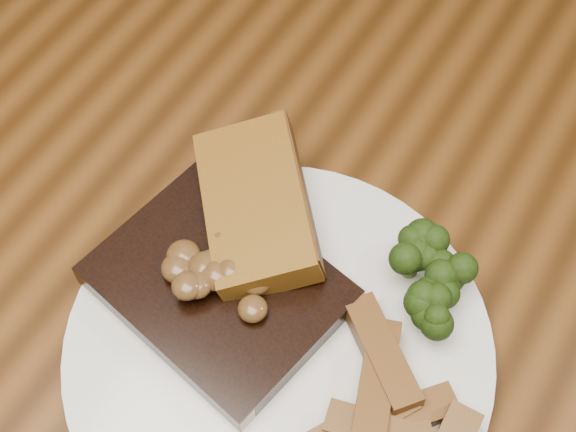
# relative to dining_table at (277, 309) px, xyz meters

# --- Properties ---
(dining_table) EXTENTS (1.60, 0.90, 0.75)m
(dining_table) POSITION_rel_dining_table_xyz_m (0.00, 0.00, 0.00)
(dining_table) COLOR #502D10
(dining_table) RESTS_ON ground
(plate) EXTENTS (0.30, 0.30, 0.01)m
(plate) POSITION_rel_dining_table_xyz_m (0.04, -0.06, 0.10)
(plate) COLOR silver
(plate) RESTS_ON dining_table
(steak) EXTENTS (0.17, 0.14, 0.02)m
(steak) POSITION_rel_dining_table_xyz_m (-0.01, -0.05, 0.12)
(steak) COLOR black
(steak) RESTS_ON plate
(steak_bone) EXTENTS (0.13, 0.04, 0.02)m
(steak_bone) POSITION_rel_dining_table_xyz_m (-0.01, -0.10, 0.11)
(steak_bone) COLOR #C2B296
(steak_bone) RESTS_ON plate
(mushroom_pile) EXTENTS (0.06, 0.06, 0.03)m
(mushroom_pile) POSITION_rel_dining_table_xyz_m (-0.01, -0.05, 0.14)
(mushroom_pile) COLOR #55351A
(mushroom_pile) RESTS_ON steak
(garlic_bread) EXTENTS (0.13, 0.13, 0.03)m
(garlic_bread) POSITION_rel_dining_table_xyz_m (-0.02, 0.00, 0.12)
(garlic_bread) COLOR brown
(garlic_bread) RESTS_ON plate
(potato_wedges) EXTENTS (0.10, 0.10, 0.02)m
(potato_wedges) POSITION_rel_dining_table_xyz_m (0.12, -0.07, 0.12)
(potato_wedges) COLOR brown
(potato_wedges) RESTS_ON plate
(broccoli_cluster) EXTENTS (0.06, 0.06, 0.04)m
(broccoli_cluster) POSITION_rel_dining_table_xyz_m (0.11, 0.02, 0.12)
(broccoli_cluster) COLOR #1E350C
(broccoli_cluster) RESTS_ON plate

